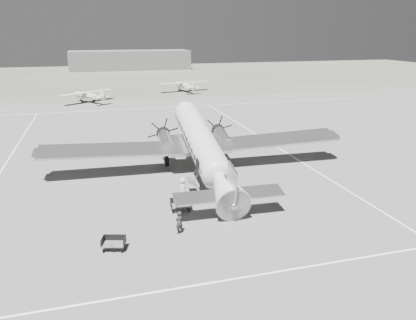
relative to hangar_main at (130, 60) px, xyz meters
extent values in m
plane|color=slate|center=(-5.00, -120.00, -3.30)|extent=(260.00, 260.00, 0.00)
cube|color=white|center=(-5.00, -134.00, -3.29)|extent=(60.00, 0.15, 0.01)
cube|color=white|center=(7.00, -120.00, -3.29)|extent=(0.15, 80.00, 0.01)
cube|color=white|center=(-23.00, -110.00, -3.29)|extent=(0.15, 60.00, 0.01)
cube|color=white|center=(-5.00, -80.00, -3.29)|extent=(90.00, 0.15, 0.01)
cube|color=#676557|center=(-5.00, -25.00, -3.30)|extent=(260.00, 90.00, 0.01)
cube|color=#5C5C5C|center=(0.00, 0.00, -0.30)|extent=(42.00, 14.00, 6.00)
cube|color=#585858|center=(0.00, 0.00, 3.00)|extent=(42.00, 14.00, 0.60)
imported|color=#2D2D2D|center=(-8.68, -127.90, -2.48)|extent=(0.71, 0.61, 1.63)
imported|color=silver|center=(-7.25, -124.17, -2.48)|extent=(0.71, 0.86, 1.64)
imported|color=silver|center=(-7.17, -122.05, -2.41)|extent=(0.57, 0.87, 1.78)
camera|label=1|loc=(-13.52, -152.39, 9.88)|focal=35.00mm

